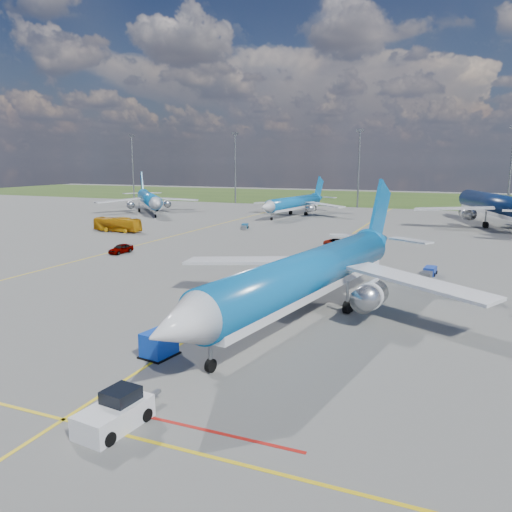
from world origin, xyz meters
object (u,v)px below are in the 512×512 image
at_px(bg_jet_nnw, 294,216).
at_px(service_car_b, 339,243).
at_px(bg_jet_n, 494,226).
at_px(bg_jet_nw, 149,213).
at_px(service_car_c, 358,246).
at_px(main_airliner, 308,316).
at_px(service_car_a, 121,249).
at_px(baggage_tug_w, 429,272).
at_px(uld_container, 159,344).
at_px(apron_bus, 117,225).
at_px(pushback_tug, 115,413).
at_px(baggage_tug_c, 244,227).

relative_size(bg_jet_nnw, service_car_b, 7.18).
distance_m(bg_jet_n, service_car_b, 45.98).
height_order(bg_jet_nw, service_car_c, bg_jet_nw).
relative_size(main_airliner, service_car_a, 10.22).
bearing_deg(baggage_tug_w, main_airliner, -107.12).
distance_m(service_car_c, baggage_tug_w, 18.16).
xyz_separation_m(bg_jet_n, main_airliner, (-18.66, -75.43, 0.00)).
distance_m(uld_container, apron_bus, 66.41).
bearing_deg(main_airliner, uld_container, -108.81).
bearing_deg(pushback_tug, baggage_tug_w, 79.73).
bearing_deg(pushback_tug, uld_container, 116.33).
bearing_deg(bg_jet_n, apron_bus, 10.77).
distance_m(apron_bus, service_car_b, 44.27).
bearing_deg(bg_jet_nw, main_airliner, -88.20).
bearing_deg(uld_container, main_airliner, 70.42).
bearing_deg(bg_jet_nw, baggage_tug_c, -69.33).
bearing_deg(baggage_tug_w, bg_jet_n, 86.20).
xyz_separation_m(main_airliner, baggage_tug_c, (-28.80, 51.07, 0.44)).
relative_size(bg_jet_n, service_car_a, 11.71).
bearing_deg(baggage_tug_w, uld_container, -109.20).
height_order(bg_jet_nw, pushback_tug, bg_jet_nw).
distance_m(main_airliner, apron_bus, 62.62).
xyz_separation_m(main_airliner, uld_container, (-7.12, -13.06, 0.90)).
bearing_deg(apron_bus, baggage_tug_c, -56.02).
bearing_deg(uld_container, bg_jet_n, 82.78).
relative_size(main_airliner, baggage_tug_c, 9.93).
xyz_separation_m(uld_container, apron_bus, (-42.91, 50.68, 0.51)).
distance_m(bg_jet_nw, bg_jet_nnw, 39.03).
bearing_deg(service_car_c, uld_container, -75.15).
height_order(uld_container, service_car_c, uld_container).
bearing_deg(bg_jet_n, service_car_c, 44.57).
relative_size(baggage_tug_w, baggage_tug_c, 1.05).
height_order(pushback_tug, baggage_tug_c, pushback_tug).
bearing_deg(pushback_tug, main_airliner, 86.53).
distance_m(apron_bus, baggage_tug_c, 25.14).
height_order(main_airliner, apron_bus, main_airliner).
distance_m(bg_jet_n, baggage_tug_c, 53.35).
bearing_deg(baggage_tug_w, service_car_a, -171.40).
relative_size(bg_jet_nw, baggage_tug_w, 8.60).
bearing_deg(uld_container, service_car_c, 93.33).
distance_m(bg_jet_nw, service_car_a, 60.37).
distance_m(pushback_tug, service_car_c, 57.00).
xyz_separation_m(bg_jet_nw, baggage_tug_w, (74.38, -50.27, 0.47)).
distance_m(bg_jet_nnw, baggage_tug_w, 68.17).
bearing_deg(bg_jet_nw, service_car_a, -100.48).
distance_m(uld_container, baggage_tug_w, 37.31).
bearing_deg(uld_container, service_car_b, 97.47).
bearing_deg(service_car_a, bg_jet_nw, 124.97).
bearing_deg(pushback_tug, service_car_c, 94.85).
bearing_deg(pushback_tug, baggage_tug_c, 115.19).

